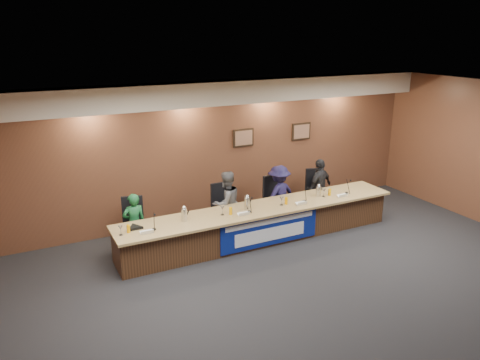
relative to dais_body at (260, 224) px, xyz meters
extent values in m
plane|color=black|center=(0.00, -2.40, -0.35)|extent=(10.00, 10.00, 0.00)
cube|color=silver|center=(0.00, -2.40, 2.85)|extent=(10.00, 8.00, 0.04)
cube|color=#573221|center=(0.00, 1.60, 1.25)|extent=(10.00, 0.04, 3.20)
cube|color=beige|center=(0.00, 1.35, 2.60)|extent=(10.00, 0.50, 0.50)
cube|color=#402716|center=(0.00, 0.00, 0.00)|extent=(6.00, 0.80, 0.70)
cube|color=#997C4B|center=(0.00, -0.05, 0.38)|extent=(6.10, 0.95, 0.05)
cube|color=navy|center=(0.00, -0.41, 0.03)|extent=(2.20, 0.02, 0.65)
cube|color=silver|center=(0.00, -0.43, 0.23)|extent=(2.00, 0.01, 0.10)
cube|color=silver|center=(0.00, -0.43, -0.05)|extent=(1.60, 0.01, 0.28)
cube|color=black|center=(0.40, 1.57, 1.50)|extent=(0.52, 0.04, 0.42)
cube|color=black|center=(2.00, 1.57, 1.50)|extent=(0.52, 0.04, 0.42)
imported|color=#145028|center=(-2.49, 0.60, 0.27)|extent=(0.46, 0.30, 1.23)
imported|color=#505155|center=(-0.50, 0.60, 0.35)|extent=(0.79, 0.68, 1.41)
imported|color=#151235|center=(0.81, 0.60, 0.33)|extent=(0.98, 0.71, 1.37)
imported|color=black|center=(1.93, 0.60, 0.35)|extent=(0.88, 0.60, 1.39)
cube|color=black|center=(-2.49, 0.70, 0.13)|extent=(0.59, 0.59, 0.08)
cube|color=black|center=(-0.50, 0.70, 0.13)|extent=(0.50, 0.50, 0.08)
cube|color=black|center=(0.81, 0.70, 0.13)|extent=(0.55, 0.55, 0.08)
cube|color=black|center=(1.93, 0.70, 0.13)|extent=(0.59, 0.59, 0.08)
cube|color=white|center=(-2.47, -0.30, 0.45)|extent=(0.24, 0.08, 0.10)
cylinder|color=black|center=(-2.31, -0.16, 0.41)|extent=(0.07, 0.07, 0.02)
cylinder|color=#EAA001|center=(-2.76, -0.08, 0.47)|extent=(0.06, 0.06, 0.15)
cylinder|color=silver|center=(-2.91, -0.13, 0.49)|extent=(0.08, 0.08, 0.18)
cube|color=white|center=(-0.53, -0.30, 0.45)|extent=(0.24, 0.08, 0.10)
cylinder|color=black|center=(-0.34, -0.16, 0.41)|extent=(0.07, 0.07, 0.02)
cylinder|color=#EAA001|center=(-0.74, -0.12, 0.47)|extent=(0.06, 0.06, 0.15)
cylinder|color=silver|center=(-0.89, -0.06, 0.49)|extent=(0.08, 0.08, 0.18)
cube|color=white|center=(0.83, -0.31, 0.45)|extent=(0.24, 0.08, 0.10)
cylinder|color=black|center=(0.99, -0.15, 0.41)|extent=(0.07, 0.07, 0.02)
cylinder|color=#EAA001|center=(0.55, -0.12, 0.47)|extent=(0.06, 0.06, 0.15)
cylinder|color=silver|center=(0.43, -0.13, 0.49)|extent=(0.08, 0.08, 0.18)
cube|color=white|center=(1.90, -0.31, 0.45)|extent=(0.24, 0.08, 0.10)
cylinder|color=black|center=(2.13, -0.13, 0.41)|extent=(0.07, 0.07, 0.02)
cylinder|color=#EAA001|center=(1.70, -0.07, 0.47)|extent=(0.06, 0.06, 0.15)
cylinder|color=silver|center=(1.53, -0.09, 0.49)|extent=(0.08, 0.08, 0.18)
cylinder|color=silver|center=(-1.67, -0.02, 0.53)|extent=(0.11, 0.11, 0.25)
cylinder|color=silver|center=(-0.32, -0.01, 0.53)|extent=(0.11, 0.11, 0.26)
cylinder|color=silver|center=(1.44, -0.01, 0.51)|extent=(0.11, 0.11, 0.22)
cylinder|color=black|center=(-2.61, 0.04, 0.43)|extent=(0.32, 0.32, 0.05)
camera|label=1|loc=(-4.42, -7.88, 3.87)|focal=35.00mm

